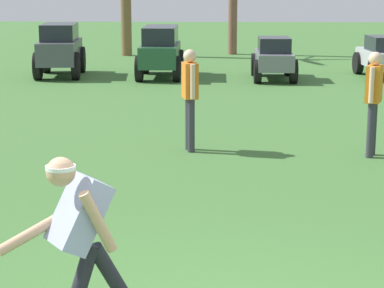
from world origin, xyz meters
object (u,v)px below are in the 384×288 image
at_px(frisbee_thrower, 81,235).
at_px(teammate_deep, 190,90).
at_px(parked_car_slot_a, 60,48).
at_px(teammate_near_sideline, 374,94).
at_px(parked_car_slot_b, 160,50).
at_px(parked_car_slot_c, 274,58).
at_px(parked_car_slot_d, 383,56).

bearing_deg(frisbee_thrower, teammate_deep, 84.79).
bearing_deg(parked_car_slot_a, teammate_near_sideline, -54.06).
bearing_deg(parked_car_slot_a, frisbee_thrower, -77.58).
xyz_separation_m(parked_car_slot_a, parked_car_slot_b, (2.71, -0.13, -0.02)).
bearing_deg(parked_car_slot_c, frisbee_thrower, -99.55).
distance_m(frisbee_thrower, parked_car_slot_a, 15.22).
bearing_deg(teammate_deep, parked_car_slot_d, 61.30).
bearing_deg(parked_car_slot_b, parked_car_slot_d, 1.13).
xyz_separation_m(frisbee_thrower, parked_car_slot_a, (-3.27, 14.86, -0.05)).
relative_size(teammate_deep, parked_car_slot_a, 0.64).
height_order(parked_car_slot_b, parked_car_slot_d, parked_car_slot_b).
distance_m(parked_car_slot_c, parked_car_slot_d, 2.96).
bearing_deg(teammate_near_sideline, teammate_deep, 174.32).
bearing_deg(teammate_deep, teammate_near_sideline, -5.68).
xyz_separation_m(parked_car_slot_b, parked_car_slot_d, (5.90, 0.12, -0.16)).
distance_m(teammate_near_sideline, teammate_deep, 2.73).
distance_m(parked_car_slot_b, parked_car_slot_d, 5.91).
distance_m(teammate_deep, parked_car_slot_a, 9.56).
bearing_deg(frisbee_thrower, parked_car_slot_b, 92.18).
distance_m(teammate_near_sideline, parked_car_slot_c, 8.59).
bearing_deg(parked_car_slot_c, parked_car_slot_a, 175.16).
distance_m(teammate_deep, parked_car_slot_b, 8.70).
distance_m(teammate_near_sideline, parked_car_slot_d, 9.26).
height_order(teammate_near_sideline, parked_car_slot_b, teammate_near_sideline).
height_order(parked_car_slot_c, parked_car_slot_d, same).
height_order(teammate_near_sideline, parked_car_slot_d, teammate_near_sideline).
bearing_deg(parked_car_slot_d, frisbee_thrower, -109.79).
bearing_deg(frisbee_thrower, teammate_near_sideline, 60.75).
height_order(parked_car_slot_a, parked_car_slot_b, parked_car_slot_a).
bearing_deg(parked_car_slot_d, teammate_near_sideline, -102.95).
bearing_deg(teammate_near_sideline, parked_car_slot_c, 95.69).
bearing_deg(teammate_near_sideline, parked_car_slot_d, 77.05).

